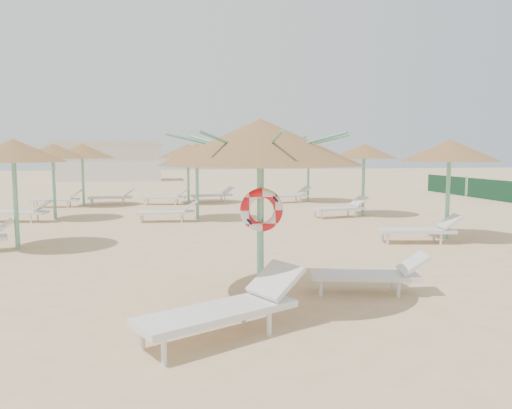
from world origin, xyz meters
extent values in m
plane|color=#E1B689|center=(0.00, 0.00, 0.00)|extent=(120.00, 120.00, 0.00)
cylinder|color=#69B698|center=(-0.39, -0.23, 1.20)|extent=(0.11, 0.11, 2.39)
cone|color=#9C683E|center=(-0.39, -0.23, 2.50)|extent=(3.19, 3.19, 0.72)
cylinder|color=#69B698|center=(-0.39, -0.23, 2.24)|extent=(0.20, 0.20, 0.12)
cylinder|color=#69B698|center=(0.35, -0.23, 2.45)|extent=(1.44, 0.04, 0.36)
cylinder|color=#69B698|center=(0.13, 0.29, 2.45)|extent=(1.05, 1.05, 0.36)
cylinder|color=#69B698|center=(-0.39, 0.50, 2.45)|extent=(0.04, 1.44, 0.36)
cylinder|color=#69B698|center=(-0.91, 0.29, 2.45)|extent=(1.05, 1.05, 0.36)
cylinder|color=#69B698|center=(-1.12, -0.23, 2.45)|extent=(1.44, 0.04, 0.36)
cylinder|color=#69B698|center=(-0.91, -0.75, 2.45)|extent=(1.05, 1.05, 0.36)
cylinder|color=#69B698|center=(-0.39, -0.96, 2.45)|extent=(0.04, 1.44, 0.36)
cylinder|color=#69B698|center=(0.13, -0.75, 2.45)|extent=(1.05, 1.05, 0.36)
torus|color=red|center=(-0.39, -0.33, 1.44)|extent=(0.68, 0.15, 0.68)
cylinder|color=silver|center=(-1.92, -2.51, 0.15)|extent=(0.07, 0.07, 0.31)
cylinder|color=silver|center=(-2.17, -2.02, 0.15)|extent=(0.07, 0.07, 0.31)
cylinder|color=silver|center=(-0.59, -1.83, 0.15)|extent=(0.07, 0.07, 0.31)
cylinder|color=silver|center=(-0.84, -1.34, 0.15)|extent=(0.07, 0.07, 0.31)
cube|color=silver|center=(-1.25, -1.86, 0.35)|extent=(2.18, 1.56, 0.09)
cube|color=silver|center=(-0.42, -1.44, 0.62)|extent=(0.78, 0.83, 0.40)
cylinder|color=silver|center=(0.61, -0.28, 0.13)|extent=(0.06, 0.06, 0.26)
cylinder|color=silver|center=(0.72, 0.17, 0.13)|extent=(0.06, 0.06, 0.26)
cylinder|color=silver|center=(1.83, -0.58, 0.13)|extent=(0.06, 0.06, 0.26)
cylinder|color=silver|center=(1.93, -0.13, 0.13)|extent=(0.06, 0.06, 0.26)
cube|color=silver|center=(1.38, -0.23, 0.30)|extent=(1.84, 0.97, 0.07)
cube|color=silver|center=(2.15, -0.42, 0.52)|extent=(0.57, 0.64, 0.34)
cylinder|color=#69B698|center=(-5.38, 4.91, 1.15)|extent=(0.11, 0.11, 2.30)
cone|color=#9C683E|center=(-5.38, 4.91, 2.38)|extent=(2.45, 2.45, 0.55)
cylinder|color=#69B698|center=(-5.38, 4.91, 2.15)|extent=(0.20, 0.20, 0.12)
cube|color=silver|center=(-5.67, 4.78, 0.56)|extent=(0.65, 0.72, 0.36)
cylinder|color=#69B698|center=(-5.59, 10.34, 1.15)|extent=(0.11, 0.11, 2.30)
cone|color=#9C683E|center=(-5.59, 10.34, 2.38)|extent=(2.34, 2.34, 0.53)
cylinder|color=#69B698|center=(-5.59, 10.34, 2.15)|extent=(0.20, 0.20, 0.12)
cylinder|color=silver|center=(-6.20, 9.58, 0.14)|extent=(0.06, 0.06, 0.28)
cylinder|color=silver|center=(-6.10, 10.07, 0.14)|extent=(0.06, 0.06, 0.28)
cube|color=silver|center=(-6.69, 9.94, 0.32)|extent=(1.99, 1.00, 0.08)
cube|color=silver|center=(-5.86, 9.76, 0.56)|extent=(0.60, 0.69, 0.36)
cylinder|color=#69B698|center=(-5.30, 14.86, 1.15)|extent=(0.11, 0.11, 2.30)
cone|color=#9C683E|center=(-5.30, 14.86, 2.39)|extent=(2.76, 2.76, 0.62)
cylinder|color=#69B698|center=(-5.30, 14.86, 2.15)|extent=(0.20, 0.20, 0.12)
cylinder|color=silver|center=(-7.21, 14.22, 0.14)|extent=(0.06, 0.06, 0.28)
cylinder|color=silver|center=(-7.20, 14.72, 0.14)|extent=(0.06, 0.06, 0.28)
cylinder|color=silver|center=(-5.86, 14.20, 0.14)|extent=(0.06, 0.06, 0.28)
cylinder|color=silver|center=(-5.85, 14.70, 0.14)|extent=(0.06, 0.06, 0.28)
cube|color=silver|center=(-6.40, 14.46, 0.32)|extent=(1.91, 0.66, 0.08)
cube|color=silver|center=(-5.55, 14.44, 0.56)|extent=(0.50, 0.61, 0.36)
cylinder|color=silver|center=(-5.00, 14.89, 0.14)|extent=(0.06, 0.06, 0.28)
cylinder|color=silver|center=(-5.01, 15.39, 0.14)|extent=(0.06, 0.06, 0.28)
cylinder|color=silver|center=(-3.65, 14.92, 0.14)|extent=(0.06, 0.06, 0.28)
cylinder|color=silver|center=(-3.66, 15.42, 0.14)|extent=(0.06, 0.06, 0.28)
cube|color=silver|center=(-4.20, 15.16, 0.32)|extent=(1.91, 0.66, 0.08)
cube|color=silver|center=(-3.35, 15.17, 0.56)|extent=(0.50, 0.61, 0.36)
cylinder|color=#69B698|center=(-0.71, 9.47, 1.15)|extent=(0.11, 0.11, 2.30)
cone|color=#9C683E|center=(-0.71, 9.47, 2.38)|extent=(2.37, 2.37, 0.53)
cylinder|color=#69B698|center=(-0.71, 9.47, 2.15)|extent=(0.20, 0.20, 0.12)
cylinder|color=silver|center=(-2.63, 8.89, 0.14)|extent=(0.06, 0.06, 0.28)
cylinder|color=silver|center=(-2.58, 9.39, 0.14)|extent=(0.06, 0.06, 0.28)
cylinder|color=silver|center=(-1.29, 8.76, 0.14)|extent=(0.06, 0.06, 0.28)
cylinder|color=silver|center=(-1.24, 9.26, 0.14)|extent=(0.06, 0.06, 0.28)
cube|color=silver|center=(-1.81, 9.07, 0.32)|extent=(1.95, 0.80, 0.08)
cube|color=silver|center=(-0.97, 8.99, 0.56)|extent=(0.54, 0.64, 0.36)
cylinder|color=#69B698|center=(-0.73, 15.14, 1.15)|extent=(0.11, 0.11, 2.30)
cone|color=#9C683E|center=(-0.73, 15.14, 2.40)|extent=(2.84, 2.84, 0.64)
cylinder|color=#69B698|center=(-0.73, 15.14, 2.15)|extent=(0.20, 0.20, 0.12)
cylinder|color=silver|center=(-2.66, 14.67, 0.14)|extent=(0.06, 0.06, 0.28)
cylinder|color=silver|center=(-2.56, 15.16, 0.14)|extent=(0.06, 0.06, 0.28)
cylinder|color=silver|center=(-1.35, 14.38, 0.14)|extent=(0.06, 0.06, 0.28)
cylinder|color=silver|center=(-1.24, 14.87, 0.14)|extent=(0.06, 0.06, 0.28)
cube|color=silver|center=(-1.83, 14.74, 0.32)|extent=(1.99, 1.01, 0.08)
cube|color=silver|center=(-1.00, 14.56, 0.56)|extent=(0.60, 0.69, 0.36)
cylinder|color=silver|center=(-0.36, 15.03, 0.14)|extent=(0.06, 0.06, 0.28)
cylinder|color=silver|center=(-0.46, 15.51, 0.14)|extent=(0.06, 0.06, 0.28)
cylinder|color=silver|center=(0.96, 15.32, 0.14)|extent=(0.06, 0.06, 0.28)
cylinder|color=silver|center=(0.85, 15.80, 0.14)|extent=(0.06, 0.06, 0.28)
cube|color=silver|center=(0.37, 15.44, 0.32)|extent=(1.99, 1.01, 0.08)
cube|color=silver|center=(1.20, 15.62, 0.56)|extent=(0.60, 0.69, 0.36)
cylinder|color=#69B698|center=(5.63, 4.26, 1.15)|extent=(0.11, 0.11, 2.30)
cone|color=#9C683E|center=(5.63, 4.26, 2.39)|extent=(2.57, 2.57, 0.58)
cylinder|color=#69B698|center=(5.63, 4.26, 2.15)|extent=(0.20, 0.20, 0.12)
cylinder|color=silver|center=(3.70, 3.76, 0.14)|extent=(0.06, 0.06, 0.28)
cylinder|color=silver|center=(3.79, 4.25, 0.14)|extent=(0.06, 0.06, 0.28)
cylinder|color=silver|center=(5.02, 3.51, 0.14)|extent=(0.06, 0.06, 0.28)
cylinder|color=silver|center=(5.11, 4.00, 0.14)|extent=(0.06, 0.06, 0.28)
cube|color=silver|center=(4.53, 3.86, 0.32)|extent=(1.98, 0.96, 0.08)
cube|color=silver|center=(5.36, 3.70, 0.56)|extent=(0.59, 0.68, 0.36)
cylinder|color=#69B698|center=(5.41, 9.47, 1.15)|extent=(0.11, 0.11, 2.30)
cone|color=#9C683E|center=(5.41, 9.47, 2.38)|extent=(2.40, 2.40, 0.54)
cylinder|color=#69B698|center=(5.41, 9.47, 2.15)|extent=(0.20, 0.20, 0.12)
cylinder|color=silver|center=(3.56, 8.69, 0.14)|extent=(0.06, 0.06, 0.28)
cylinder|color=silver|center=(3.48, 9.18, 0.14)|extent=(0.06, 0.06, 0.28)
cylinder|color=silver|center=(4.89, 8.92, 0.14)|extent=(0.06, 0.06, 0.28)
cylinder|color=silver|center=(4.81, 9.41, 0.14)|extent=(0.06, 0.06, 0.28)
cube|color=silver|center=(4.31, 9.07, 0.32)|extent=(1.98, 0.94, 0.08)
cube|color=silver|center=(5.14, 9.22, 0.56)|extent=(0.58, 0.67, 0.36)
cylinder|color=#69B698|center=(4.92, 14.93, 1.15)|extent=(0.11, 0.11, 2.30)
cone|color=#9C683E|center=(4.92, 14.93, 2.40)|extent=(2.86, 2.86, 0.64)
cylinder|color=#69B698|center=(4.92, 14.93, 2.15)|extent=(0.20, 0.20, 0.12)
cylinder|color=silver|center=(3.08, 14.14, 0.14)|extent=(0.06, 0.06, 0.28)
cylinder|color=silver|center=(2.99, 14.63, 0.14)|extent=(0.06, 0.06, 0.28)
cylinder|color=silver|center=(4.41, 14.39, 0.14)|extent=(0.06, 0.06, 0.28)
cylinder|color=silver|center=(4.32, 14.88, 0.14)|extent=(0.06, 0.06, 0.28)
cube|color=silver|center=(3.82, 14.53, 0.32)|extent=(1.98, 0.96, 0.08)
cube|color=silver|center=(4.66, 14.69, 0.56)|extent=(0.59, 0.68, 0.36)
cube|color=silver|center=(-6.00, 35.00, 1.50)|extent=(8.00, 4.00, 3.00)
cube|color=beige|center=(-6.00, 35.00, 3.12)|extent=(8.40, 4.40, 0.25)
cube|color=#184927|center=(14.00, 14.00, 0.50)|extent=(0.08, 3.80, 1.00)
cube|color=#184927|center=(14.00, 18.00, 0.50)|extent=(0.08, 3.80, 1.00)
cylinder|color=#69B698|center=(14.00, 16.10, 0.55)|extent=(0.08, 0.08, 1.10)
camera|label=1|loc=(-1.89, -7.88, 2.34)|focal=35.00mm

